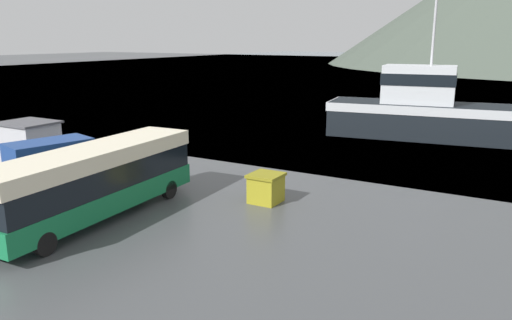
# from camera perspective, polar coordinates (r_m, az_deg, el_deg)

# --- Properties ---
(water_surface) EXTENTS (240.00, 240.00, 0.00)m
(water_surface) POSITION_cam_1_polar(r_m,az_deg,el_deg) (146.64, 24.67, 9.56)
(water_surface) COLOR slate
(water_surface) RESTS_ON ground
(tour_bus) EXTENTS (3.04, 10.80, 3.15)m
(tour_bus) POSITION_cam_1_polar(r_m,az_deg,el_deg) (22.50, -17.92, -2.10)
(tour_bus) COLOR #146B3D
(tour_bus) RESTS_ON ground
(delivery_van) EXTENTS (3.54, 6.13, 2.54)m
(delivery_van) POSITION_cam_1_polar(r_m,az_deg,el_deg) (28.23, -21.38, -0.17)
(delivery_van) COLOR navy
(delivery_van) RESTS_ON ground
(fishing_boat) EXTENTS (17.29, 6.61, 11.12)m
(fishing_boat) POSITION_cam_1_polar(r_m,az_deg,el_deg) (41.25, 19.73, 5.22)
(fishing_boat) COLOR black
(fishing_boat) RESTS_ON water_surface
(storage_bin) EXTENTS (1.48, 1.52, 1.40)m
(storage_bin) POSITION_cam_1_polar(r_m,az_deg,el_deg) (23.86, 1.15, -3.19)
(storage_bin) COLOR olive
(storage_bin) RESTS_ON ground
(dock_kiosk) EXTENTS (3.28, 2.76, 2.66)m
(dock_kiosk) POSITION_cam_1_polar(r_m,az_deg,el_deg) (34.07, -24.43, 1.82)
(dock_kiosk) COLOR #B2B2B7
(dock_kiosk) RESTS_ON ground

